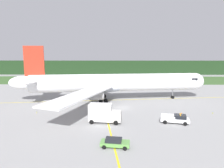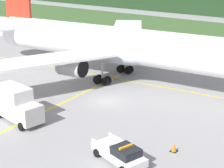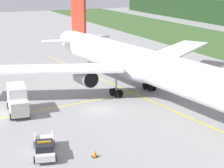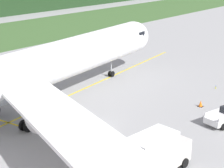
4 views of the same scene
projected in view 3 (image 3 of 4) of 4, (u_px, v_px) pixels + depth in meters
name	position (u px, v px, depth m)	size (l,w,h in m)	color
ground	(99.00, 110.00, 54.95)	(320.00, 320.00, 0.00)	gray
taxiway_centerline_main	(146.00, 98.00, 60.09)	(76.94, 0.30, 0.01)	yellow
taxiway_centerline_spur	(28.00, 113.00, 53.74)	(39.77, 0.30, 0.01)	yellow
airliner	(143.00, 65.00, 59.33)	(57.65, 50.76, 15.90)	white
ops_pickup_truck	(44.00, 147.00, 40.95)	(5.84, 3.33, 1.94)	white
catering_truck	(17.00, 99.00, 53.34)	(6.66, 3.25, 3.99)	beige
apron_cone	(95.00, 153.00, 40.70)	(0.64, 0.64, 0.80)	black
taxiway_edge_light_west	(34.00, 79.00, 70.30)	(0.12, 0.12, 0.50)	yellow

